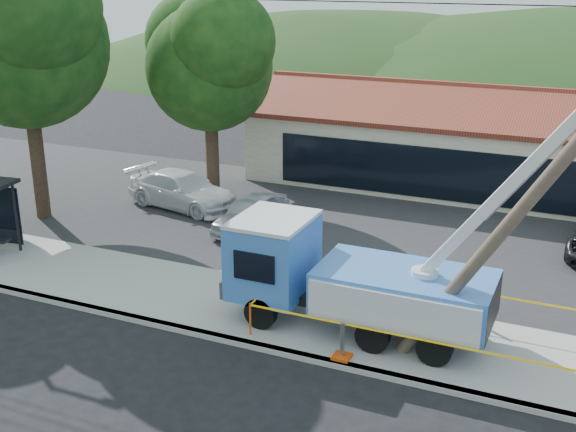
# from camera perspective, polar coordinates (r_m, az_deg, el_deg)

# --- Properties ---
(ground) EXTENTS (120.00, 120.00, 0.00)m
(ground) POSITION_cam_1_polar(r_m,az_deg,el_deg) (18.21, -6.82, -13.06)
(ground) COLOR black
(ground) RESTS_ON ground
(curb) EXTENTS (60.00, 0.25, 0.15)m
(curb) POSITION_cam_1_polar(r_m,az_deg,el_deg) (19.74, -3.71, -9.96)
(curb) COLOR #ACA9A1
(curb) RESTS_ON ground
(sidewalk) EXTENTS (60.00, 4.00, 0.15)m
(sidewalk) POSITION_cam_1_polar(r_m,az_deg,el_deg) (21.24, -1.33, -7.69)
(sidewalk) COLOR #ACA9A1
(sidewalk) RESTS_ON ground
(parking_lot) EXTENTS (60.00, 12.00, 0.10)m
(parking_lot) POSITION_cam_1_polar(r_m,az_deg,el_deg) (28.10, 5.63, -0.93)
(parking_lot) COLOR #28282B
(parking_lot) RESTS_ON ground
(strip_mall) EXTENTS (22.50, 8.53, 4.67)m
(strip_mall) POSITION_cam_1_polar(r_m,az_deg,el_deg) (34.25, 16.43, 5.26)
(strip_mall) COLOR beige
(strip_mall) RESTS_ON ground
(tree_west_near) EXTENTS (7.56, 6.72, 10.80)m
(tree_west_near) POSITION_cam_1_polar(r_m,az_deg,el_deg) (29.24, -20.27, 13.84)
(tree_west_near) COLOR #332316
(tree_west_near) RESTS_ON ground
(tree_lot) EXTENTS (6.30, 5.60, 8.94)m
(tree_lot) POSITION_cam_1_polar(r_m,az_deg,el_deg) (30.37, -6.27, 12.54)
(tree_lot) COLOR #332316
(tree_lot) RESTS_ON ground
(hill_west) EXTENTS (78.40, 56.00, 28.00)m
(hill_west) POSITION_cam_1_polar(r_m,az_deg,el_deg) (72.58, 5.21, 11.47)
(hill_west) COLOR #1D3B15
(hill_west) RESTS_ON ground
(utility_truck) EXTENTS (11.04, 3.89, 9.40)m
(utility_truck) POSITION_cam_1_polar(r_m,az_deg,el_deg) (19.74, 5.12, -4.62)
(utility_truck) COLOR black
(utility_truck) RESTS_ON ground
(leaning_pole) EXTENTS (5.86, 1.87, 9.32)m
(leaning_pole) POSITION_cam_1_polar(r_m,az_deg,el_deg) (17.05, 19.81, 2.77)
(leaning_pole) COLOR #4D3D32
(leaning_pole) RESTS_ON ground
(caution_tape) EXTENTS (10.55, 3.30, 0.95)m
(caution_tape) POSITION_cam_1_polar(r_m,az_deg,el_deg) (19.54, 13.25, -8.18)
(caution_tape) COLOR #F44D0D
(caution_tape) RESTS_ON ground
(car_silver) EXTENTS (1.89, 4.03, 1.33)m
(car_silver) POSITION_cam_1_polar(r_m,az_deg,el_deg) (27.74, -2.92, -1.24)
(car_silver) COLOR silver
(car_silver) RESTS_ON ground
(car_white) EXTENTS (5.38, 2.99, 1.47)m
(car_white) POSITION_cam_1_polar(r_m,az_deg,el_deg) (30.56, -8.24, 0.53)
(car_white) COLOR white
(car_white) RESTS_ON ground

